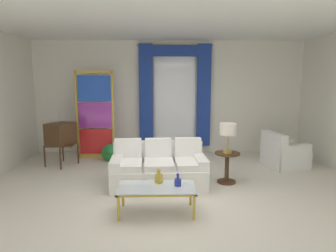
{
  "coord_description": "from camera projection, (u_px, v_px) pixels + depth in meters",
  "views": [
    {
      "loc": [
        -0.23,
        -5.1,
        2.0
      ],
      "look_at": [
        -0.08,
        0.9,
        1.05
      ],
      "focal_mm": 31.98,
      "sensor_mm": 36.0,
      "label": 1
    }
  ],
  "objects": [
    {
      "name": "table_lamp_brass",
      "position": [
        228.0,
        131.0,
        5.67
      ],
      "size": [
        0.32,
        0.32,
        0.57
      ],
      "color": "#B29338",
      "rests_on": "round_side_table"
    },
    {
      "name": "ground_plane",
      "position": [
        174.0,
        192.0,
        5.35
      ],
      "size": [
        16.0,
        16.0,
        0.0
      ],
      "primitive_type": "plane",
      "color": "silver"
    },
    {
      "name": "armchair_white",
      "position": [
        283.0,
        154.0,
        6.86
      ],
      "size": [
        0.96,
        0.95,
        0.8
      ],
      "color": "white",
      "rests_on": "ground"
    },
    {
      "name": "wall_rear",
      "position": [
        169.0,
        97.0,
        8.14
      ],
      "size": [
        8.0,
        0.12,
        3.0
      ],
      "primitive_type": "cube",
      "color": "white",
      "rests_on": "ground"
    },
    {
      "name": "ceiling_slab",
      "position": [
        172.0,
        24.0,
        5.67
      ],
      "size": [
        8.0,
        7.6,
        0.04
      ],
      "primitive_type": "cube",
      "color": "white"
    },
    {
      "name": "curtained_window",
      "position": [
        175.0,
        89.0,
        7.94
      ],
      "size": [
        2.0,
        0.17,
        2.7
      ],
      "color": "white",
      "rests_on": "ground"
    },
    {
      "name": "peacock_figurine",
      "position": [
        110.0,
        153.0,
        7.2
      ],
      "size": [
        0.44,
        0.6,
        0.5
      ],
      "color": "beige",
      "rests_on": "ground"
    },
    {
      "name": "vintage_tv",
      "position": [
        61.0,
        135.0,
        6.89
      ],
      "size": [
        0.72,
        0.75,
        1.35
      ],
      "color": "#472D19",
      "rests_on": "ground"
    },
    {
      "name": "stained_glass_divider",
      "position": [
        95.0,
        117.0,
        7.48
      ],
      "size": [
        0.95,
        0.05,
        2.2
      ],
      "color": "gold",
      "rests_on": "ground"
    },
    {
      "name": "coffee_table",
      "position": [
        157.0,
        189.0,
        4.46
      ],
      "size": [
        1.15,
        0.59,
        0.41
      ],
      "color": "silver",
      "rests_on": "ground"
    },
    {
      "name": "bottle_blue_decanter",
      "position": [
        159.0,
        177.0,
        4.62
      ],
      "size": [
        0.13,
        0.13,
        0.23
      ],
      "color": "gold",
      "rests_on": "coffee_table"
    },
    {
      "name": "couch_white_long",
      "position": [
        159.0,
        169.0,
        5.7
      ],
      "size": [
        1.8,
        1.0,
        0.86
      ],
      "color": "white",
      "rests_on": "ground"
    },
    {
      "name": "bottle_crystal_tall",
      "position": [
        178.0,
        182.0,
        4.48
      ],
      "size": [
        0.1,
        0.1,
        0.2
      ],
      "color": "navy",
      "rests_on": "coffee_table"
    },
    {
      "name": "round_side_table",
      "position": [
        227.0,
        165.0,
        5.78
      ],
      "size": [
        0.48,
        0.48,
        0.59
      ],
      "color": "#472D19",
      "rests_on": "ground"
    }
  ]
}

